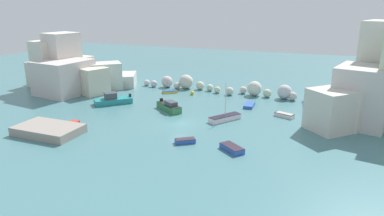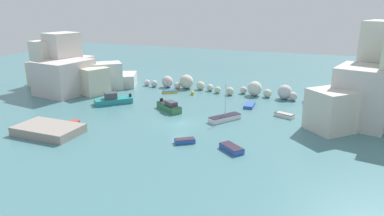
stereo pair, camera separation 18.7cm
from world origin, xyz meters
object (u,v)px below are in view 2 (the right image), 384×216
object	(u,v)px
moored_boat_7	(313,108)
moored_boat_8	(249,105)
stone_dock	(49,130)
moored_boat_9	(285,115)
moored_boat_3	(225,118)
moored_boat_2	(232,148)
moored_boat_4	(169,107)
channel_buoy	(192,93)
moored_boat_6	(170,92)
moored_boat_0	(67,126)
moored_boat_5	(185,141)
moored_boat_1	(113,100)

from	to	relation	value
moored_boat_7	moored_boat_8	world-z (taller)	moored_boat_7
stone_dock	moored_boat_9	xyz separation A→B (m)	(27.93, 18.82, -0.25)
moored_boat_3	moored_boat_9	distance (m)	9.33
moored_boat_2	stone_dock	bearing A→B (deg)	-133.61
moored_boat_2	moored_boat_9	xyz separation A→B (m)	(3.99, 15.17, -0.01)
stone_dock	moored_boat_4	distance (m)	18.42
channel_buoy	moored_boat_8	bearing A→B (deg)	-17.15
moored_boat_6	moored_boat_8	xyz separation A→B (m)	(16.16, -3.38, -0.01)
moored_boat_0	moored_boat_4	world-z (taller)	moored_boat_4
moored_boat_9	moored_boat_3	bearing A→B (deg)	-127.22
moored_boat_0	moored_boat_9	bearing A→B (deg)	-63.14
moored_boat_3	moored_boat_7	distance (m)	15.88
stone_dock	moored_boat_6	bearing A→B (deg)	77.69
channel_buoy	moored_boat_8	xyz separation A→B (m)	(11.70, -3.61, -0.10)
moored_boat_6	moored_boat_8	bearing A→B (deg)	-53.34
moored_boat_5	moored_boat_8	distance (m)	18.82
moored_boat_2	moored_boat_5	world-z (taller)	moored_boat_2
moored_boat_0	moored_boat_6	xyz separation A→B (m)	(4.81, 23.09, -0.02)
channel_buoy	moored_boat_1	world-z (taller)	moored_boat_1
moored_boat_4	moored_boat_6	distance (m)	11.40
moored_boat_6	moored_boat_2	bearing A→B (deg)	-91.64
moored_boat_4	moored_boat_7	world-z (taller)	moored_boat_4
moored_boat_3	moored_boat_9	xyz separation A→B (m)	(7.90, 4.95, -0.10)
moored_boat_1	moored_boat_9	world-z (taller)	moored_boat_1
moored_boat_3	moored_boat_8	world-z (taller)	moored_boat_3
stone_dock	moored_boat_9	distance (m)	33.68
moored_boat_8	moored_boat_5	bearing A→B (deg)	-14.17
moored_boat_3	moored_boat_4	size ratio (longest dim) A/B	1.07
moored_boat_2	moored_boat_5	bearing A→B (deg)	-143.68
moored_boat_6	moored_boat_9	xyz separation A→B (m)	(22.34, -6.78, 0.06)
moored_boat_7	moored_boat_0	bearing A→B (deg)	95.77
moored_boat_1	channel_buoy	bearing A→B (deg)	-179.49
moored_boat_8	stone_dock	bearing A→B (deg)	-46.85
stone_dock	channel_buoy	xyz separation A→B (m)	(10.05, 25.84, -0.22)
stone_dock	moored_boat_5	bearing A→B (deg)	11.97
moored_boat_0	moored_boat_5	size ratio (longest dim) A/B	1.70
channel_buoy	moored_boat_9	xyz separation A→B (m)	(17.88, -7.01, -0.04)
moored_boat_7	moored_boat_4	bearing A→B (deg)	83.97
channel_buoy	moored_boat_5	xyz separation A→B (m)	(7.88, -22.04, -0.06)
moored_boat_0	moored_boat_7	distance (m)	38.01
stone_dock	moored_boat_8	size ratio (longest dim) A/B	2.56
moored_boat_0	moored_boat_7	bearing A→B (deg)	-58.46
moored_boat_6	moored_boat_9	bearing A→B (deg)	-58.43
moored_boat_4	moored_boat_6	world-z (taller)	moored_boat_4
moored_boat_6	moored_boat_4	bearing A→B (deg)	-106.94
moored_boat_4	moored_boat_7	distance (m)	23.33
moored_boat_9	stone_dock	bearing A→B (deg)	-125.33
moored_boat_1	moored_boat_8	distance (m)	23.15
moored_boat_1	moored_boat_2	xyz separation A→B (m)	(24.25, -11.58, -0.34)
channel_buoy	moored_boat_2	bearing A→B (deg)	-57.96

